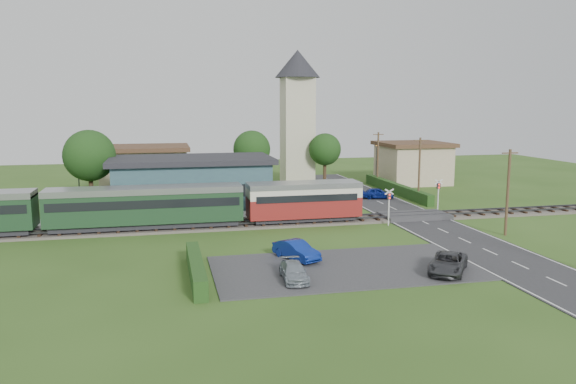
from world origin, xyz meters
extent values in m
plane|color=#2D4C19|center=(0.00, 0.00, 0.00)|extent=(120.00, 120.00, 0.00)
cube|color=#4C443D|center=(0.00, 2.00, 0.10)|extent=(76.00, 3.20, 0.20)
cube|color=#3F3F47|center=(0.00, 1.28, 0.42)|extent=(76.00, 0.08, 0.15)
cube|color=#3F3F47|center=(0.00, 2.72, 0.42)|extent=(76.00, 0.08, 0.15)
cube|color=#28282B|center=(10.00, 0.00, 0.03)|extent=(6.00, 70.00, 0.05)
cube|color=#333335|center=(-1.50, -12.00, 0.04)|extent=(17.00, 9.00, 0.08)
cube|color=#333335|center=(10.00, 2.00, 0.23)|extent=(6.20, 3.40, 0.45)
cube|color=gray|center=(-10.00, 5.20, 0.23)|extent=(30.00, 3.00, 0.45)
cube|color=beige|center=(-18.00, 5.20, 1.65)|extent=(2.00, 2.00, 2.40)
cube|color=#232328|center=(-18.00, 5.20, 2.93)|extent=(2.30, 2.30, 0.15)
cube|color=#324E59|center=(-10.00, 11.00, 2.40)|extent=(15.00, 8.00, 4.80)
cube|color=#232328|center=(-10.00, 11.00, 5.05)|extent=(16.00, 9.00, 0.50)
cube|color=#232328|center=(-10.00, 7.06, 1.10)|extent=(1.20, 0.12, 2.20)
cube|color=black|center=(-15.00, 7.06, 2.40)|extent=(1.00, 0.12, 1.20)
cube|color=black|center=(-13.00, 7.06, 2.40)|extent=(1.00, 0.12, 1.20)
cube|color=black|center=(-7.00, 7.06, 2.40)|extent=(1.00, 0.12, 1.20)
cube|color=black|center=(-5.00, 7.06, 2.40)|extent=(1.00, 0.12, 1.20)
cube|color=#232328|center=(-0.68, 2.00, 0.59)|extent=(9.00, 2.20, 0.50)
cube|color=maroon|center=(-0.68, 2.00, 1.59)|extent=(10.00, 2.80, 1.80)
cube|color=beige|center=(-0.68, 2.00, 2.84)|extent=(10.00, 2.82, 0.90)
cube|color=black|center=(-0.68, 2.00, 2.49)|extent=(9.00, 2.88, 0.60)
cube|color=gray|center=(-0.68, 2.00, 3.49)|extent=(10.00, 2.90, 0.45)
cube|color=#232328|center=(-14.28, 2.00, 0.59)|extent=(15.20, 2.20, 0.50)
cube|color=#19381F|center=(-14.28, 2.00, 2.09)|extent=(16.00, 2.80, 2.60)
cube|color=black|center=(-14.28, 2.00, 2.49)|extent=(15.40, 2.86, 0.70)
cube|color=gray|center=(-14.28, 2.00, 3.49)|extent=(16.00, 2.90, 0.50)
cube|color=beige|center=(5.00, 28.00, 7.00)|extent=(4.00, 4.00, 14.00)
cone|color=#232328|center=(5.00, 28.00, 15.80)|extent=(6.00, 6.00, 3.60)
cube|color=tan|center=(-15.00, 25.00, 2.50)|extent=(10.00, 8.00, 5.00)
cube|color=#472D1E|center=(-15.00, 25.00, 5.25)|extent=(10.80, 8.80, 0.50)
cube|color=tan|center=(20.00, 24.00, 2.50)|extent=(8.00, 8.00, 5.00)
cube|color=#472D1E|center=(20.00, 24.00, 5.25)|extent=(8.80, 8.80, 0.50)
cube|color=#193814|center=(-11.00, -12.00, 0.60)|extent=(0.80, 9.00, 1.20)
cube|color=#193814|center=(14.20, 16.00, 0.60)|extent=(0.80, 18.00, 1.20)
cube|color=#193814|center=(-10.00, 15.50, 0.65)|extent=(22.00, 0.80, 1.30)
cylinder|color=#332316|center=(-20.00, 14.00, 2.06)|extent=(0.44, 0.44, 4.12)
sphere|color=#143311|center=(-20.00, 14.00, 5.40)|extent=(5.20, 5.20, 5.20)
cylinder|color=#332316|center=(-2.00, 23.00, 1.93)|extent=(0.44, 0.44, 3.85)
sphere|color=#143311|center=(-2.00, 23.00, 5.04)|extent=(4.60, 4.60, 4.60)
cylinder|color=#332316|center=(8.00, 25.00, 1.79)|extent=(0.44, 0.44, 3.58)
sphere|color=#143311|center=(8.00, 25.00, 4.68)|extent=(4.20, 4.20, 4.20)
cylinder|color=#473321|center=(14.20, -6.00, 3.50)|extent=(0.22, 0.22, 7.00)
cube|color=#473321|center=(14.20, -6.00, 6.70)|extent=(1.40, 0.10, 0.10)
cylinder|color=#473321|center=(14.20, 10.00, 3.50)|extent=(0.22, 0.22, 7.00)
cube|color=#473321|center=(14.20, 10.00, 6.70)|extent=(1.40, 0.10, 0.10)
cylinder|color=#473321|center=(14.20, 22.00, 3.50)|extent=(0.22, 0.22, 7.00)
cube|color=#473321|center=(14.20, 22.00, 6.70)|extent=(1.40, 0.10, 0.10)
cylinder|color=silver|center=(6.40, -0.40, 1.50)|extent=(0.12, 0.12, 3.00)
cube|color=#232328|center=(6.40, -0.40, 2.60)|extent=(0.35, 0.18, 0.55)
sphere|color=#FF190C|center=(6.40, -0.52, 2.75)|extent=(0.14, 0.14, 0.14)
sphere|color=#FF190C|center=(6.40, -0.52, 2.45)|extent=(0.14, 0.14, 0.14)
cube|color=silver|center=(6.40, -0.40, 3.00)|extent=(0.84, 0.05, 0.55)
cube|color=silver|center=(6.40, -0.40, 3.00)|extent=(0.84, 0.05, 0.55)
cylinder|color=silver|center=(13.60, 4.40, 1.50)|extent=(0.12, 0.12, 3.00)
cube|color=#232328|center=(13.60, 4.40, 2.60)|extent=(0.35, 0.18, 0.55)
sphere|color=#FF190C|center=(13.60, 4.28, 2.75)|extent=(0.14, 0.14, 0.14)
sphere|color=#FF190C|center=(13.60, 4.28, 2.45)|extent=(0.14, 0.14, 0.14)
cube|color=silver|center=(13.60, 4.40, 3.00)|extent=(0.84, 0.05, 0.55)
cube|color=silver|center=(13.60, 4.40, 3.00)|extent=(0.84, 0.05, 0.55)
cylinder|color=#3F3F47|center=(-22.00, 20.00, 2.50)|extent=(0.14, 0.14, 5.00)
sphere|color=orange|center=(-22.00, 20.00, 5.00)|extent=(0.30, 0.30, 0.30)
cylinder|color=#3F3F47|center=(16.00, 27.00, 2.50)|extent=(0.14, 0.14, 5.00)
sphere|color=orange|center=(16.00, 27.00, 5.00)|extent=(0.30, 0.30, 0.30)
imported|color=navy|center=(10.62, 12.81, 0.66)|extent=(3.87, 2.43, 1.23)
imported|color=navy|center=(-4.10, -9.50, 0.72)|extent=(2.83, 4.10, 1.28)
imported|color=#88939C|center=(-5.30, -13.87, 0.60)|extent=(1.67, 3.67, 1.04)
imported|color=#35363A|center=(4.50, -14.50, 0.69)|extent=(4.20, 4.71, 1.21)
imported|color=gray|center=(-4.52, 5.37, 1.30)|extent=(0.71, 0.57, 1.70)
imported|color=gray|center=(-13.97, 5.42, 1.26)|extent=(0.67, 0.83, 1.61)
camera|label=1|loc=(-12.75, -45.53, 10.56)|focal=35.00mm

